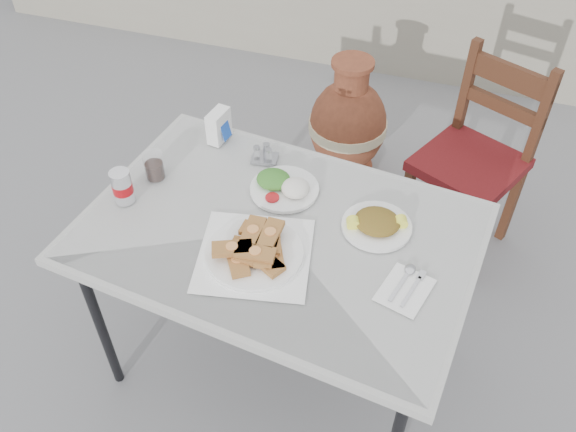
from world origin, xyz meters
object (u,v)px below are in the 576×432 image
(pide_plate, at_px, (254,248))
(salad_chopped_plate, at_px, (377,223))
(cafe_table, at_px, (278,241))
(soda_can, at_px, (122,187))
(salad_rice_plate, at_px, (284,185))
(cola_glass, at_px, (154,167))
(chair, at_px, (475,157))
(napkin_holder, at_px, (219,126))
(condiment_caddy, at_px, (264,155))
(terracotta_urn, at_px, (348,126))

(pide_plate, xyz_separation_m, salad_chopped_plate, (0.35, 0.25, -0.01))
(cafe_table, xyz_separation_m, soda_can, (-0.57, -0.03, 0.12))
(salad_rice_plate, height_order, soda_can, soda_can)
(cola_glass, height_order, chair, chair)
(napkin_holder, bearing_deg, condiment_caddy, -9.13)
(napkin_holder, bearing_deg, salad_chopped_plate, -14.12)
(cafe_table, distance_m, cola_glass, 0.54)
(soda_can, xyz_separation_m, condiment_caddy, (0.40, 0.37, -0.04))
(cafe_table, xyz_separation_m, cola_glass, (-0.52, 0.12, 0.10))
(chair, bearing_deg, soda_can, -113.36)
(salad_chopped_plate, relative_size, chair, 0.25)
(cafe_table, relative_size, salad_chopped_plate, 5.92)
(salad_rice_plate, bearing_deg, cafe_table, -77.33)
(pide_plate, relative_size, soda_can, 3.30)
(condiment_caddy, bearing_deg, cafe_table, -63.45)
(soda_can, relative_size, condiment_caddy, 1.21)
(salad_chopped_plate, relative_size, napkin_holder, 1.87)
(napkin_holder, xyz_separation_m, chair, (1.01, 0.60, -0.37))
(soda_can, xyz_separation_m, terracotta_urn, (0.52, 1.32, -0.53))
(condiment_caddy, relative_size, chair, 0.11)
(salad_rice_plate, height_order, terracotta_urn, salad_rice_plate)
(salad_chopped_plate, distance_m, napkin_holder, 0.76)
(pide_plate, xyz_separation_m, soda_can, (-0.53, 0.10, 0.03))
(soda_can, height_order, terracotta_urn, soda_can)
(cafe_table, bearing_deg, cola_glass, 167.23)
(cola_glass, xyz_separation_m, napkin_holder, (0.14, 0.29, 0.02))
(napkin_holder, height_order, condiment_caddy, napkin_holder)
(terracotta_urn, bearing_deg, cafe_table, -88.00)
(chair, height_order, terracotta_urn, chair)
(pide_plate, relative_size, salad_chopped_plate, 1.78)
(napkin_holder, bearing_deg, pide_plate, -48.64)
(salad_chopped_plate, distance_m, terracotta_urn, 1.32)
(salad_rice_plate, height_order, salad_chopped_plate, salad_rice_plate)
(salad_chopped_plate, bearing_deg, napkin_holder, 157.29)
(salad_chopped_plate, bearing_deg, soda_can, -170.70)
(cafe_table, height_order, salad_rice_plate, salad_rice_plate)
(condiment_caddy, bearing_deg, napkin_holder, 162.28)
(soda_can, bearing_deg, pide_plate, -11.08)
(cafe_table, xyz_separation_m, salad_rice_plate, (-0.04, 0.20, 0.08))
(pide_plate, bearing_deg, soda_can, 168.92)
(salad_chopped_plate, distance_m, chair, 1.00)
(pide_plate, bearing_deg, napkin_holder, 122.77)
(chair, xyz_separation_m, terracotta_urn, (-0.67, 0.28, -0.17))
(soda_can, bearing_deg, salad_chopped_plate, 9.30)
(cafe_table, bearing_deg, condiment_caddy, 116.55)
(soda_can, xyz_separation_m, napkin_holder, (0.18, 0.44, -0.00))
(soda_can, relative_size, cola_glass, 1.21)
(soda_can, relative_size, chair, 0.13)
(salad_chopped_plate, xyz_separation_m, chair, (0.30, 0.89, -0.32))
(condiment_caddy, height_order, chair, chair)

